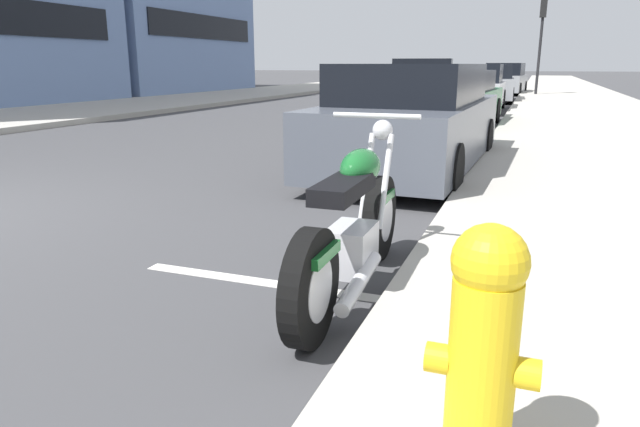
{
  "coord_description": "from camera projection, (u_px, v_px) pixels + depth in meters",
  "views": [
    {
      "loc": [
        -3.26,
        -5.68,
        1.44
      ],
      "look_at": [
        0.26,
        -4.36,
        0.45
      ],
      "focal_mm": 31.84,
      "sensor_mm": 36.0,
      "label": 1
    }
  ],
  "objects": [
    {
      "name": "fire_hydrant",
      "position": [
        483.0,
        343.0,
        1.81
      ],
      "size": [
        0.24,
        0.36,
        0.84
      ],
      "color": "gold",
      "rests_on": "sidewalk_near_curb"
    },
    {
      "name": "parked_car_at_intersection",
      "position": [
        505.0,
        80.0,
        27.92
      ],
      "size": [
        4.25,
        2.02,
        1.51
      ],
      "rotation": [
        0.0,
        0.0,
        -0.07
      ],
      "color": "gray",
      "rests_on": "ground"
    },
    {
      "name": "crossing_truck",
      "position": [
        422.0,
        72.0,
        37.13
      ],
      "size": [
        2.52,
        5.35,
        1.8
      ],
      "rotation": [
        0.0,
        0.0,
        1.66
      ],
      "color": "#B7B7BC",
      "rests_on": "ground"
    },
    {
      "name": "parked_car_far_down_curb",
      "position": [
        413.0,
        121.0,
        7.76
      ],
      "size": [
        4.7,
        1.91,
        1.45
      ],
      "rotation": [
        0.0,
        0.0,
        -0.03
      ],
      "color": "#4C515B",
      "rests_on": "ground"
    },
    {
      "name": "parked_car_behind_motorcycle",
      "position": [
        473.0,
        89.0,
        18.01
      ],
      "size": [
        4.25,
        1.9,
        1.45
      ],
      "rotation": [
        0.0,
        0.0,
        0.01
      ],
      "color": "silver",
      "rests_on": "ground"
    },
    {
      "name": "parking_stall_stripe",
      "position": [
        289.0,
        286.0,
        3.81
      ],
      "size": [
        0.12,
        2.2,
        0.01
      ],
      "primitive_type": "cube",
      "color": "silver",
      "rests_on": "ground"
    },
    {
      "name": "parked_motorcycle",
      "position": [
        353.0,
        229.0,
        3.61
      ],
      "size": [
        2.12,
        0.62,
        1.12
      ],
      "rotation": [
        0.0,
        0.0,
        0.01
      ],
      "color": "black",
      "rests_on": "ground"
    },
    {
      "name": "traffic_signal_near_corner",
      "position": [
        542.0,
        25.0,
        24.95
      ],
      "size": [
        0.36,
        0.28,
        4.14
      ],
      "color": "black",
      "rests_on": "sidewalk_near_curb"
    },
    {
      "name": "parked_car_across_street",
      "position": [
        451.0,
        100.0,
        13.35
      ],
      "size": [
        4.3,
        2.09,
        1.31
      ],
      "rotation": [
        0.0,
        0.0,
        -0.05
      ],
      "color": "#236638",
      "rests_on": "ground"
    },
    {
      "name": "sidewalk_far_curb",
      "position": [
        112.0,
        108.0,
        18.59
      ],
      "size": [
        120.0,
        5.0,
        0.14
      ],
      "primitive_type": "cube",
      "color": "#ADA89E",
      "rests_on": "ground"
    },
    {
      "name": "parked_car_near_corner",
      "position": [
        490.0,
        84.0,
        22.53
      ],
      "size": [
        4.62,
        2.02,
        1.42
      ],
      "rotation": [
        0.0,
        0.0,
        0.05
      ],
      "color": "gray",
      "rests_on": "ground"
    },
    {
      "name": "sidewalk_near_curb",
      "position": [
        598.0,
        123.0,
        13.67
      ],
      "size": [
        120.0,
        4.4,
        0.14
      ],
      "primitive_type": "cube",
      "color": "#ADA89E",
      "rests_on": "ground"
    }
  ]
}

